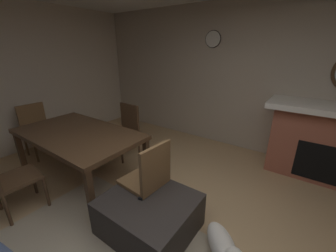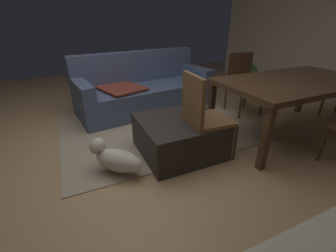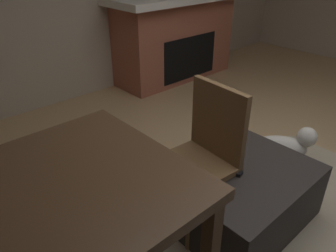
{
  "view_description": "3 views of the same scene",
  "coord_description": "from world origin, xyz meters",
  "px_view_note": "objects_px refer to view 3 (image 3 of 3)",
  "views": [
    {
      "loc": [
        -0.65,
        1.04,
        1.86
      ],
      "look_at": [
        0.7,
        -0.88,
        0.97
      ],
      "focal_mm": 22.1,
      "sensor_mm": 36.0,
      "label": 1
    },
    {
      "loc": [
        -0.57,
        -2.26,
        1.42
      ],
      "look_at": [
        0.18,
        -0.61,
        0.54
      ],
      "focal_mm": 24.09,
      "sensor_mm": 36.0,
      "label": 2
    },
    {
      "loc": [
        1.99,
        0.7,
        1.65
      ],
      "look_at": [
        0.87,
        -0.52,
        0.74
      ],
      "focal_mm": 34.82,
      "sensor_mm": 36.0,
      "label": 3
    }
  ],
  "objects_px": {
    "fireplace": "(176,37)",
    "dining_chair_west": "(204,149)",
    "ottoman_coffee_table": "(235,192)",
    "tv_remote": "(230,170)",
    "small_dog": "(282,147)"
  },
  "relations": [
    {
      "from": "dining_chair_west",
      "to": "small_dog",
      "type": "bearing_deg",
      "value": 175.83
    },
    {
      "from": "ottoman_coffee_table",
      "to": "fireplace",
      "type": "bearing_deg",
      "value": -125.12
    },
    {
      "from": "small_dog",
      "to": "fireplace",
      "type": "bearing_deg",
      "value": -110.73
    },
    {
      "from": "ottoman_coffee_table",
      "to": "small_dog",
      "type": "bearing_deg",
      "value": -172.08
    },
    {
      "from": "fireplace",
      "to": "tv_remote",
      "type": "bearing_deg",
      "value": 53.47
    },
    {
      "from": "ottoman_coffee_table",
      "to": "dining_chair_west",
      "type": "relative_size",
      "value": 0.98
    },
    {
      "from": "small_dog",
      "to": "ottoman_coffee_table",
      "type": "bearing_deg",
      "value": 7.92
    },
    {
      "from": "fireplace",
      "to": "dining_chair_west",
      "type": "xyz_separation_m",
      "value": [
        1.74,
        2.1,
        -0.05
      ]
    },
    {
      "from": "tv_remote",
      "to": "dining_chair_west",
      "type": "relative_size",
      "value": 0.17
    },
    {
      "from": "fireplace",
      "to": "small_dog",
      "type": "height_order",
      "value": "fireplace"
    },
    {
      "from": "ottoman_coffee_table",
      "to": "tv_remote",
      "type": "height_order",
      "value": "tv_remote"
    },
    {
      "from": "fireplace",
      "to": "tv_remote",
      "type": "distance_m",
      "value": 2.82
    },
    {
      "from": "fireplace",
      "to": "dining_chair_west",
      "type": "distance_m",
      "value": 2.73
    },
    {
      "from": "tv_remote",
      "to": "small_dog",
      "type": "bearing_deg",
      "value": 172.27
    },
    {
      "from": "tv_remote",
      "to": "dining_chair_west",
      "type": "bearing_deg",
      "value": -84.25
    }
  ]
}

